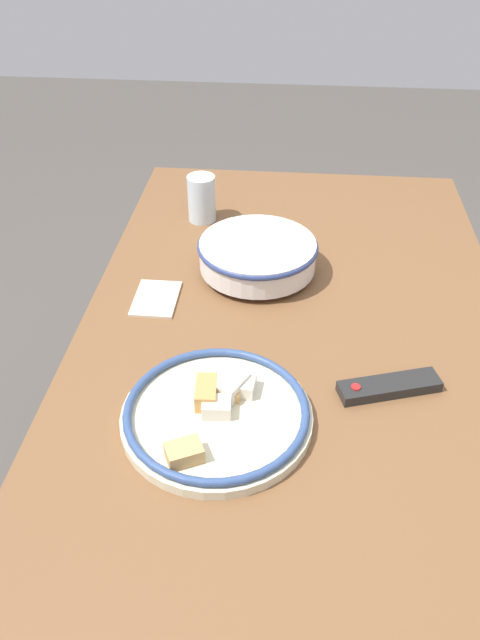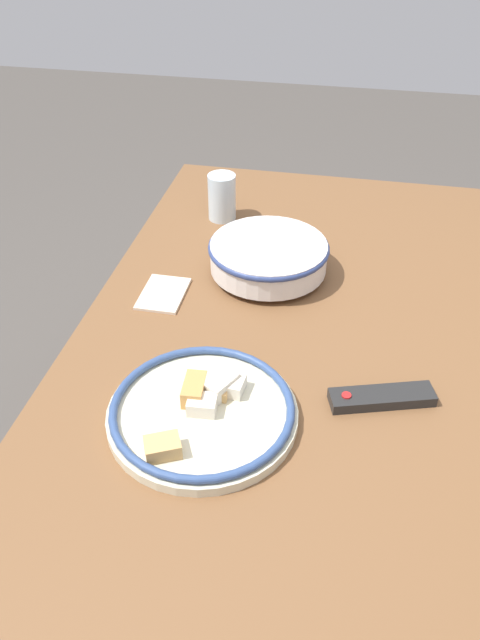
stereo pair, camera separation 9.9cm
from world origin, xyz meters
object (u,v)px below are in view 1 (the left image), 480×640
object	(u,v)px
food_plate	(217,413)
noodle_bowl	(258,255)
tv_remote	(389,387)
drinking_glass	(202,198)

from	to	relation	value
food_plate	noodle_bowl	bearing A→B (deg)	175.58
tv_remote	drinking_glass	distance (m)	0.71
tv_remote	drinking_glass	size ratio (longest dim) A/B	1.59
food_plate	tv_remote	size ratio (longest dim) A/B	1.71
tv_remote	drinking_glass	xyz separation A→B (m)	(-0.58, -0.41, 0.05)
tv_remote	noodle_bowl	bearing A→B (deg)	18.04
food_plate	tv_remote	distance (m)	0.30
noodle_bowl	food_plate	bearing A→B (deg)	-4.42
noodle_bowl	tv_remote	distance (m)	0.43
tv_remote	drinking_glass	bearing A→B (deg)	17.48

